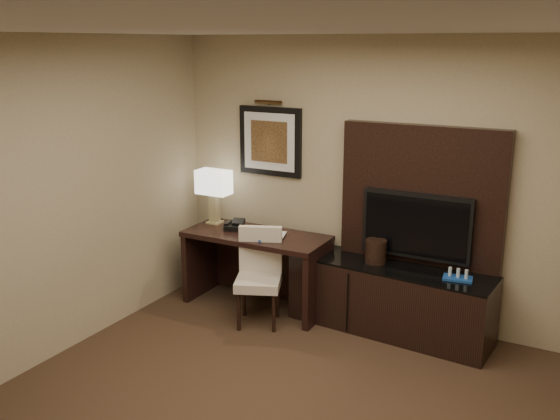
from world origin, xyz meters
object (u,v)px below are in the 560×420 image
Objects in this scene: tv at (417,226)px; desk at (257,270)px; desk_phone at (234,225)px; desk_chair at (258,281)px; minibar_tray at (458,275)px; ice_bucket at (376,251)px; table_lamp at (214,199)px; credenza at (389,298)px.

desk is at bearing -171.21° from tv.
desk_phone is (-1.82, -0.22, -0.20)m from tv.
tv is 1.16× the size of desk_chair.
tv reaches higher than minibar_tray.
desk_phone is (-0.27, 0.02, 0.43)m from desk.
ice_bucket is (1.49, 0.09, -0.06)m from desk_phone.
tv is at bearing 21.03° from ice_bucket.
credenza is at bearing -0.41° from table_lamp.
ice_bucket reaches higher than desk.
table_lamp is 1.82m from ice_bucket.
ice_bucket is at bearing -12.36° from desk_phone.
desk is 0.77× the size of credenza.
desk is 1.38m from credenza.
desk_chair is at bearing -57.63° from desk.
table_lamp is at bearing 168.16° from desk.
table_lamp is 2.59m from minibar_tray.
tv reaches higher than desk_chair.
credenza is at bearing -13.14° from desk_phone.
credenza is 3.64× the size of table_lamp.
minibar_tray is (1.76, 0.40, 0.26)m from desk_chair.
credenza is at bearing -1.45° from desk_chair.
credenza is 0.73m from tv.
ice_bucket is (-0.16, 0.01, 0.43)m from credenza.
minibar_tray is at bearing -1.48° from table_lamp.
tv is 1.84m from desk_phone.
desk reaches higher than credenza.
desk_chair reaches higher than desk.
desk_chair is 3.52× the size of minibar_tray.
credenza is 1.88× the size of tv.
desk is 5.90× the size of minibar_tray.
desk is 2.02m from minibar_tray.
tv is (0.18, 0.14, 0.70)m from credenza.
desk_phone is at bearing -17.39° from table_lamp.
desk_chair reaches higher than credenza.
table_lamp is 2.37× the size of ice_bucket.
desk_phone is at bearing -173.03° from tv.
tv is 0.44m from ice_bucket.
desk_chair reaches higher than minibar_tray.
desk_phone is at bearing -179.23° from minibar_tray.
desk_phone reaches higher than desk.
desk_phone is (0.31, -0.10, -0.21)m from table_lamp.
desk_chair is (-1.15, -0.45, 0.11)m from credenza.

